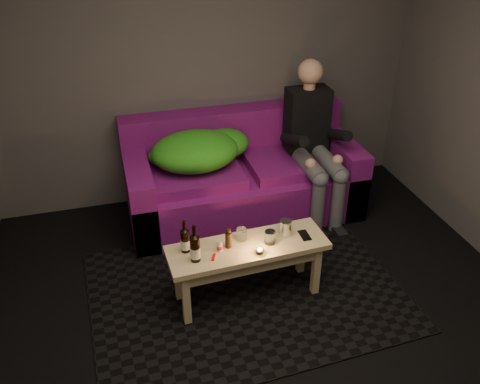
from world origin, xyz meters
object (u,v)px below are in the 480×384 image
(beer_bottle_a, at_px, (185,240))
(beer_bottle_b, at_px, (195,248))
(steel_cup, at_px, (285,228))
(coffee_table, at_px, (248,255))
(person, at_px, (313,139))
(sofa, at_px, (241,179))

(beer_bottle_a, relative_size, beer_bottle_b, 0.90)
(beer_bottle_b, bearing_deg, steel_cup, 9.35)
(beer_bottle_a, bearing_deg, coffee_table, -7.03)
(person, relative_size, beer_bottle_b, 4.96)
(sofa, height_order, person, person)
(beer_bottle_b, relative_size, steel_cup, 2.31)
(coffee_table, relative_size, steel_cup, 9.58)
(sofa, bearing_deg, steel_cup, -89.56)
(coffee_table, height_order, beer_bottle_a, beer_bottle_a)
(sofa, xyz_separation_m, coffee_table, (-0.29, -1.20, 0.06))
(sofa, distance_m, coffee_table, 1.23)
(person, bearing_deg, coffee_table, -131.81)
(person, height_order, steel_cup, person)
(person, xyz_separation_m, steel_cup, (-0.61, -0.97, -0.19))
(steel_cup, bearing_deg, beer_bottle_a, 179.60)
(beer_bottle_a, height_order, beer_bottle_b, beer_bottle_b)
(beer_bottle_a, bearing_deg, person, 35.57)
(sofa, height_order, beer_bottle_a, sofa)
(coffee_table, height_order, steel_cup, steel_cup)
(beer_bottle_a, distance_m, beer_bottle_b, 0.13)
(sofa, xyz_separation_m, beer_bottle_b, (-0.69, -1.26, 0.25))
(person, relative_size, beer_bottle_a, 5.54)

